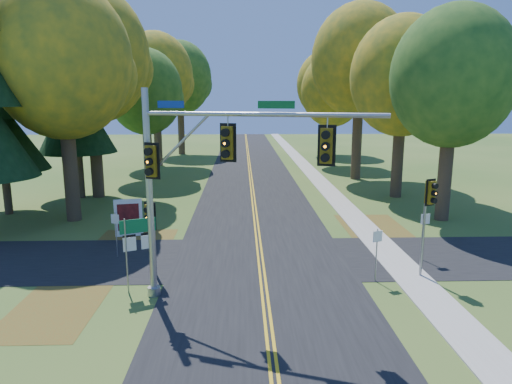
{
  "coord_description": "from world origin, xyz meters",
  "views": [
    {
      "loc": [
        -0.84,
        -18.27,
        7.29
      ],
      "look_at": [
        -0.21,
        1.87,
        3.2
      ],
      "focal_mm": 32.0,
      "sensor_mm": 36.0,
      "label": 1
    }
  ],
  "objects_px": {
    "traffic_mast": "(201,169)",
    "route_sign_cluster": "(139,239)",
    "east_signal_pole": "(429,203)",
    "info_kiosk": "(129,218)"
  },
  "relations": [
    {
      "from": "traffic_mast",
      "to": "route_sign_cluster",
      "type": "height_order",
      "value": "traffic_mast"
    },
    {
      "from": "east_signal_pole",
      "to": "info_kiosk",
      "type": "xyz_separation_m",
      "value": [
        -13.7,
        6.41,
        -2.17
      ]
    },
    {
      "from": "east_signal_pole",
      "to": "route_sign_cluster",
      "type": "xyz_separation_m",
      "value": [
        -11.51,
        -0.86,
        -1.12
      ]
    },
    {
      "from": "traffic_mast",
      "to": "east_signal_pole",
      "type": "distance_m",
      "value": 9.36
    },
    {
      "from": "traffic_mast",
      "to": "route_sign_cluster",
      "type": "relative_size",
      "value": 2.75
    },
    {
      "from": "traffic_mast",
      "to": "east_signal_pole",
      "type": "height_order",
      "value": "traffic_mast"
    },
    {
      "from": "traffic_mast",
      "to": "info_kiosk",
      "type": "xyz_separation_m",
      "value": [
        -4.75,
        8.53,
        -3.94
      ]
    },
    {
      "from": "route_sign_cluster",
      "to": "info_kiosk",
      "type": "bearing_deg",
      "value": 81.77
    },
    {
      "from": "east_signal_pole",
      "to": "info_kiosk",
      "type": "bearing_deg",
      "value": 130.82
    },
    {
      "from": "traffic_mast",
      "to": "route_sign_cluster",
      "type": "bearing_deg",
      "value": 173.1
    }
  ]
}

